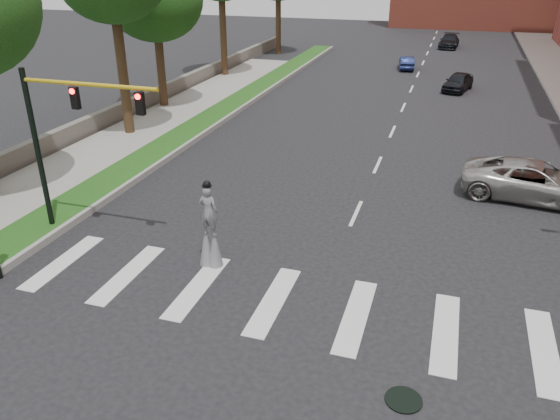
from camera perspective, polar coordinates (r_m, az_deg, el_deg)
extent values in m
plane|color=black|center=(16.03, 2.63, -12.19)|extent=(160.00, 160.00, 0.00)
cube|color=#1B4814|center=(36.79, -6.60, 9.92)|extent=(2.00, 60.00, 0.25)
cube|color=gray|center=(36.37, -5.07, 9.84)|extent=(0.20, 60.00, 0.28)
cube|color=gray|center=(30.07, -19.62, 5.03)|extent=(4.00, 60.00, 0.18)
cube|color=#5C574F|center=(40.87, -12.70, 11.64)|extent=(0.50, 56.00, 1.10)
cylinder|color=black|center=(14.18, 12.78, -18.78)|extent=(0.90, 0.90, 0.04)
cylinder|color=black|center=(21.91, -23.94, 5.40)|extent=(0.20, 0.20, 6.20)
cylinder|color=gold|center=(19.61, -19.43, 12.27)|extent=(5.20, 0.14, 0.14)
cube|color=black|center=(20.08, -20.63, 10.89)|extent=(0.28, 0.18, 0.75)
cylinder|color=#FF0C0C|center=(19.95, -20.91, 11.51)|extent=(0.18, 0.06, 0.18)
cube|color=black|center=(18.67, -14.41, 10.71)|extent=(0.28, 0.18, 0.75)
cylinder|color=#FF0C0C|center=(18.53, -14.65, 11.38)|extent=(0.18, 0.06, 0.18)
cylinder|color=#362415|center=(18.71, -6.80, -4.27)|extent=(0.07, 0.07, 1.15)
cylinder|color=#362415|center=(18.85, -7.68, -4.09)|extent=(0.07, 0.07, 1.15)
cone|color=slate|center=(18.64, -6.83, -3.88)|extent=(0.52, 0.52, 1.44)
cone|color=slate|center=(18.78, -7.70, -3.71)|extent=(0.52, 0.52, 1.44)
imported|color=slate|center=(18.11, -7.49, -0.12)|extent=(0.67, 0.45, 1.79)
sphere|color=black|center=(17.72, -7.66, 2.67)|extent=(0.26, 0.26, 0.26)
cylinder|color=black|center=(17.74, -7.65, 2.52)|extent=(0.34, 0.34, 0.02)
cube|color=gold|center=(18.02, -7.38, 1.47)|extent=(0.22, 0.05, 0.10)
imported|color=#AEABA4|center=(26.01, 25.04, 2.75)|extent=(6.25, 3.44, 1.66)
imported|color=black|center=(45.71, 18.12, 12.61)|extent=(2.59, 4.35, 1.39)
imported|color=#151F4B|center=(53.48, 13.08, 14.76)|extent=(1.76, 3.72, 1.18)
imported|color=black|center=(67.53, 17.26, 16.49)|extent=(2.29, 5.04, 1.43)
cylinder|color=#362415|center=(32.96, -16.10, 13.60)|extent=(0.56, 0.56, 7.25)
cylinder|color=#362415|center=(38.99, -12.34, 14.35)|extent=(0.56, 0.56, 5.49)
ellipsoid|color=#143810|center=(38.45, -12.96, 20.64)|extent=(6.24, 6.24, 5.30)
cylinder|color=#362415|center=(48.72, -5.96, 17.92)|extent=(0.56, 0.56, 7.28)
cylinder|color=#362415|center=(60.31, -0.18, 18.99)|extent=(0.56, 0.56, 6.36)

